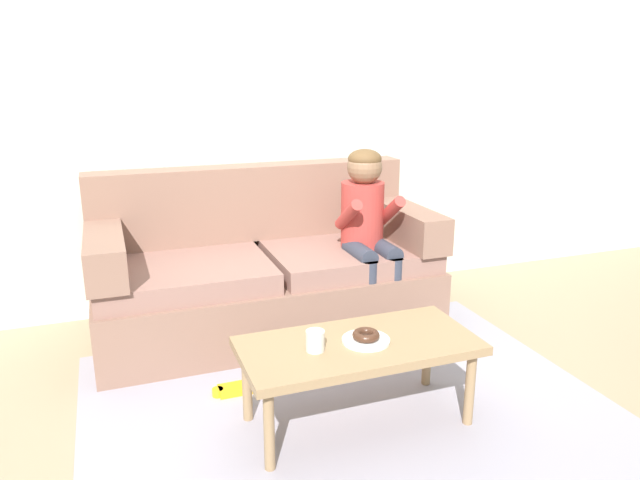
{
  "coord_description": "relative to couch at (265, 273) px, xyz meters",
  "views": [
    {
      "loc": [
        -0.98,
        -2.48,
        1.55
      ],
      "look_at": [
        0.09,
        0.45,
        0.65
      ],
      "focal_mm": 33.21,
      "sensor_mm": 36.0,
      "label": 1
    }
  ],
  "objects": [
    {
      "name": "coffee_table",
      "position": [
        0.11,
        -1.17,
        0.01
      ],
      "size": [
        1.04,
        0.49,
        0.41
      ],
      "color": "#937551",
      "rests_on": "ground"
    },
    {
      "name": "donut",
      "position": [
        0.14,
        -1.19,
        0.09
      ],
      "size": [
        0.12,
        0.12,
        0.04
      ],
      "primitive_type": "torus",
      "rotation": [
        0.0,
        0.0,
        3.14
      ],
      "color": "#422619",
      "rests_on": "plate"
    },
    {
      "name": "wall_back",
      "position": [
        0.12,
        0.55,
        1.05
      ],
      "size": [
        8.0,
        0.1,
        2.8
      ],
      "primitive_type": "cube",
      "color": "beige",
      "rests_on": "ground"
    },
    {
      "name": "couch",
      "position": [
        0.0,
        0.0,
        0.0
      ],
      "size": [
        2.01,
        0.9,
        0.97
      ],
      "color": "#846051",
      "rests_on": "ground"
    },
    {
      "name": "mug",
      "position": [
        -0.1,
        -1.19,
        0.1
      ],
      "size": [
        0.08,
        0.08,
        0.09
      ],
      "primitive_type": "cylinder",
      "color": "silver",
      "rests_on": "coffee_table"
    },
    {
      "name": "area_rug",
      "position": [
        0.12,
        -1.1,
        -0.34
      ],
      "size": [
        2.43,
        2.04,
        0.01
      ],
      "primitive_type": "cube",
      "color": "#9993A3",
      "rests_on": "ground"
    },
    {
      "name": "toy_controller",
      "position": [
        -0.36,
        -0.74,
        -0.32
      ],
      "size": [
        0.23,
        0.09,
        0.05
      ],
      "rotation": [
        0.0,
        0.0,
        -0.58
      ],
      "color": "gold",
      "rests_on": "ground"
    },
    {
      "name": "ground",
      "position": [
        0.12,
        -0.85,
        -0.35
      ],
      "size": [
        10.0,
        10.0,
        0.0
      ],
      "primitive_type": "plane",
      "color": "#9E896B"
    },
    {
      "name": "plate",
      "position": [
        0.14,
        -1.19,
        0.06
      ],
      "size": [
        0.21,
        0.21,
        0.01
      ],
      "primitive_type": "cylinder",
      "color": "white",
      "rests_on": "coffee_table"
    },
    {
      "name": "person_child",
      "position": [
        0.59,
        -0.21,
        0.32
      ],
      "size": [
        0.34,
        0.58,
        1.1
      ],
      "color": "#AD3833",
      "rests_on": "ground"
    }
  ]
}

